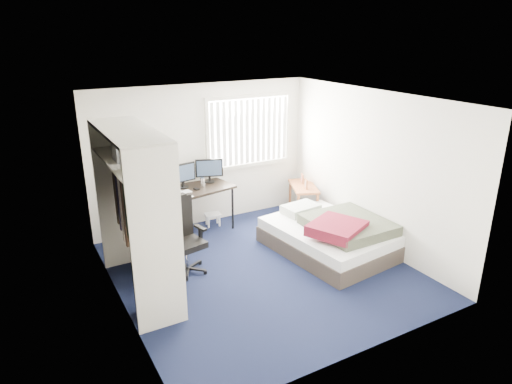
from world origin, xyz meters
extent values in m
plane|color=black|center=(0.00, 0.00, 0.00)|extent=(4.20, 4.20, 0.00)
plane|color=silver|center=(0.00, 2.10, 1.25)|extent=(4.00, 0.00, 4.00)
plane|color=silver|center=(0.00, -2.10, 1.25)|extent=(4.00, 0.00, 4.00)
plane|color=silver|center=(-2.00, 0.00, 1.25)|extent=(0.00, 4.20, 4.20)
plane|color=silver|center=(2.00, 0.00, 1.25)|extent=(0.00, 4.20, 4.20)
plane|color=white|center=(0.00, 0.00, 2.50)|extent=(4.20, 4.20, 0.00)
cube|color=white|center=(0.90, 2.08, 1.60)|extent=(1.60, 0.02, 1.20)
cube|color=beige|center=(0.90, 2.05, 2.23)|extent=(1.72, 0.06, 0.06)
cube|color=beige|center=(0.90, 2.05, 0.97)|extent=(1.72, 0.06, 0.06)
cube|color=white|center=(0.90, 2.02, 1.60)|extent=(1.60, 0.04, 1.16)
cube|color=beige|center=(-1.70, -0.60, 1.10)|extent=(0.60, 0.04, 2.20)
cube|color=beige|center=(-1.70, 1.20, 1.10)|extent=(0.60, 0.04, 2.20)
cube|color=beige|center=(-1.70, 0.30, 2.20)|extent=(0.60, 1.80, 0.04)
cube|color=beige|center=(-1.70, 0.30, 1.82)|extent=(0.56, 1.74, 0.03)
cylinder|color=silver|center=(-1.70, 0.30, 1.70)|extent=(0.03, 1.72, 0.03)
cube|color=#26262B|center=(-1.70, 0.20, 1.25)|extent=(0.38, 1.10, 0.90)
cube|color=beige|center=(-1.38, 0.75, 1.10)|extent=(0.03, 0.90, 2.20)
cube|color=white|center=(-1.70, -0.15, 1.96)|extent=(0.38, 0.30, 0.24)
cube|color=gray|center=(-1.70, 0.35, 1.95)|extent=(0.34, 0.28, 0.22)
cube|color=black|center=(-0.51, 1.73, 0.79)|extent=(1.75, 1.05, 0.04)
cylinder|color=black|center=(-1.19, 1.27, 0.38)|extent=(0.04, 0.04, 0.77)
cylinder|color=black|center=(-1.31, 1.90, 0.38)|extent=(0.04, 0.04, 0.77)
cylinder|color=black|center=(0.30, 1.56, 0.38)|extent=(0.04, 0.04, 0.77)
cylinder|color=black|center=(0.18, 2.19, 0.38)|extent=(0.04, 0.04, 0.77)
cube|color=white|center=(-1.04, 1.76, 1.09)|extent=(0.50, 0.12, 0.36)
cube|color=white|center=(-1.04, 1.76, 1.09)|extent=(0.44, 0.09, 0.31)
cube|color=black|center=(-0.48, 1.87, 1.07)|extent=(0.48, 0.12, 0.32)
cube|color=#1E2838|center=(-0.48, 1.87, 1.07)|extent=(0.42, 0.09, 0.27)
cube|color=black|center=(0.03, 1.92, 1.07)|extent=(0.48, 0.12, 0.32)
cube|color=#1E2838|center=(0.03, 1.92, 1.07)|extent=(0.42, 0.09, 0.27)
cube|color=white|center=(-0.65, 1.59, 0.81)|extent=(0.42, 0.21, 0.02)
cube|color=black|center=(-0.33, 1.65, 0.82)|extent=(0.08, 0.11, 0.02)
cylinder|color=silver|center=(-0.18, 1.74, 0.89)|extent=(0.08, 0.08, 0.16)
cube|color=white|center=(-0.51, 1.73, 0.81)|extent=(0.35, 0.33, 0.00)
cube|color=black|center=(-0.96, 0.50, 0.05)|extent=(0.63, 0.63, 0.11)
cylinder|color=silver|center=(-0.96, 0.50, 0.24)|extent=(0.05, 0.05, 0.35)
cube|color=black|center=(-0.96, 0.50, 0.44)|extent=(0.52, 0.52, 0.09)
cube|color=black|center=(-1.00, 0.70, 0.80)|extent=(0.45, 0.18, 0.62)
cube|color=black|center=(-1.00, 0.70, 1.06)|extent=(0.28, 0.16, 0.14)
cube|color=black|center=(-1.19, 0.45, 0.63)|extent=(0.11, 0.26, 0.04)
cube|color=black|center=(-0.73, 0.55, 0.63)|extent=(0.11, 0.26, 0.04)
cube|color=white|center=(0.04, 1.85, 0.21)|extent=(0.31, 0.26, 0.03)
cylinder|color=white|center=(-0.07, 1.79, 0.10)|extent=(0.03, 0.03, 0.20)
cylinder|color=white|center=(-0.05, 1.94, 0.10)|extent=(0.03, 0.03, 0.20)
cylinder|color=white|center=(0.13, 1.76, 0.10)|extent=(0.03, 0.03, 0.20)
cylinder|color=white|center=(0.15, 1.91, 0.10)|extent=(0.03, 0.03, 0.20)
cube|color=brown|center=(1.75, 1.48, 0.57)|extent=(0.72, 0.95, 0.04)
cube|color=brown|center=(1.44, 1.19, 0.27)|extent=(0.05, 0.05, 0.55)
cube|color=brown|center=(1.74, 1.91, 0.27)|extent=(0.05, 0.05, 0.55)
cube|color=brown|center=(1.76, 1.06, 0.27)|extent=(0.05, 0.05, 0.55)
cube|color=brown|center=(2.06, 1.78, 0.27)|extent=(0.05, 0.05, 0.55)
cube|color=brown|center=(1.68, 1.30, 0.68)|extent=(0.07, 0.14, 0.18)
cube|color=brown|center=(1.80, 1.60, 0.68)|extent=(0.07, 0.14, 0.18)
cube|color=#3C322B|center=(1.25, 0.04, 0.13)|extent=(1.66, 2.09, 0.25)
cube|color=white|center=(1.25, 0.04, 0.33)|extent=(1.62, 2.05, 0.17)
cube|color=#B6BBAD|center=(1.17, 0.73, 0.49)|extent=(0.64, 0.46, 0.14)
cube|color=#384030|center=(1.43, -0.19, 0.49)|extent=(1.10, 1.21, 0.18)
cube|color=maroon|center=(1.09, -0.33, 0.56)|extent=(0.97, 0.95, 0.16)
cube|color=#A07250|center=(-1.65, -0.25, 0.16)|extent=(0.43, 0.33, 0.31)
camera|label=1|loc=(-2.98, -5.14, 3.34)|focal=32.00mm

